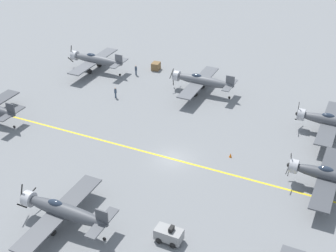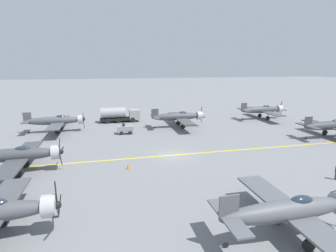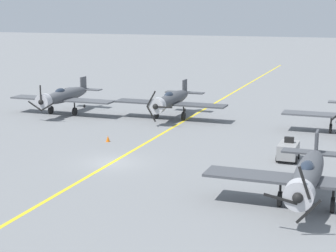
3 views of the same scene
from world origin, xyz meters
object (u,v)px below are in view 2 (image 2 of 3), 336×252
object	(u,v)px
airplane_mid_left	(179,117)
airplane_far_left	(263,110)
airplane_mid_right	(291,210)
airplane_far_center	(332,126)
airplane_near_left	(56,121)
tow_tractor	(125,129)
traffic_cone	(128,167)
fuel_tanker	(120,115)
airplane_near_center	(16,155)

from	to	relation	value
airplane_mid_left	airplane_far_left	bearing A→B (deg)	97.11
airplane_mid_right	airplane_far_center	bearing A→B (deg)	144.21
airplane_far_left	airplane_near_left	xyz separation A→B (m)	(1.91, -41.21, -0.00)
tow_tractor	traffic_cone	distance (m)	15.78
airplane_far_center	fuel_tanker	xyz separation A→B (m)	(-20.02, -32.19, -0.50)
fuel_tanker	traffic_cone	distance (m)	25.69
airplane_far_center	airplane_mid_right	distance (m)	30.69
airplane_near_left	fuel_tanker	bearing A→B (deg)	130.62
airplane_mid_right	tow_tractor	distance (m)	31.53
airplane_near_center	airplane_far_center	bearing A→B (deg)	77.31
airplane_mid_left	fuel_tanker	bearing A→B (deg)	-127.30
airplane_near_center	fuel_tanker	world-z (taller)	airplane_near_center
airplane_near_left	fuel_tanker	size ratio (longest dim) A/B	1.50
airplane_far_left	tow_tractor	size ratio (longest dim) A/B	4.62
traffic_cone	airplane_mid_right	bearing A→B (deg)	33.42
tow_tractor	airplane_far_left	bearing A→B (deg)	100.91
airplane_far_center	traffic_cone	xyz separation A→B (m)	(5.63, -32.72, -1.74)
airplane_far_center	tow_tractor	xyz separation A→B (m)	(-10.12, -31.88, -1.22)
airplane_mid_right	airplane_near_center	xyz separation A→B (m)	(-16.18, -21.31, 0.00)
airplane_far_center	airplane_near_left	size ratio (longest dim) A/B	1.00
airplane_mid_right	airplane_mid_left	world-z (taller)	airplane_mid_left
airplane_mid_left	airplane_mid_right	bearing A→B (deg)	-4.48
airplane_far_left	airplane_near_left	size ratio (longest dim) A/B	1.00
airplane_far_center	airplane_near_left	distance (m)	45.56
tow_tractor	traffic_cone	size ratio (longest dim) A/B	4.73
airplane_mid_right	airplane_near_center	world-z (taller)	same
airplane_far_center	airplane_near_left	xyz separation A→B (m)	(-13.93, -43.38, 0.00)
airplane_far_center	airplane_mid_left	distance (m)	25.19
airplane_mid_right	airplane_near_center	bearing A→B (deg)	-114.05
tow_tractor	airplane_near_center	bearing A→B (deg)	-41.75
airplane_mid_left	traffic_cone	distance (m)	21.40
airplane_mid_left	airplane_far_center	bearing A→B (deg)	57.72
airplane_far_center	airplane_far_left	world-z (taller)	airplane_far_left
airplane_mid_right	traffic_cone	distance (m)	17.48
airplane_far_left	traffic_cone	world-z (taller)	airplane_far_left
tow_tractor	traffic_cone	xyz separation A→B (m)	(15.75, -0.85, -0.52)
tow_tractor	airplane_far_center	bearing A→B (deg)	72.39
fuel_tanker	airplane_far_left	bearing A→B (deg)	82.07
airplane_far_left	traffic_cone	size ratio (longest dim) A/B	21.82
airplane_far_left	airplane_mid_left	size ratio (longest dim) A/B	1.00
tow_tractor	fuel_tanker	bearing A→B (deg)	-178.20
airplane_far_center	airplane_mid_left	size ratio (longest dim) A/B	1.00
airplane_mid_left	traffic_cone	world-z (taller)	airplane_mid_left
airplane_near_center	airplane_mid_left	size ratio (longest dim) A/B	1.00
airplane_mid_right	airplane_mid_left	distance (m)	32.85
airplane_near_left	tow_tractor	bearing A→B (deg)	83.71
airplane_near_left	airplane_mid_left	distance (m)	21.65
tow_tractor	airplane_mid_right	bearing A→B (deg)	16.09
airplane_mid_right	airplane_near_left	xyz separation A→B (m)	(-34.09, -20.23, -0.00)
airplane_near_left	traffic_cone	bearing A→B (deg)	40.64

